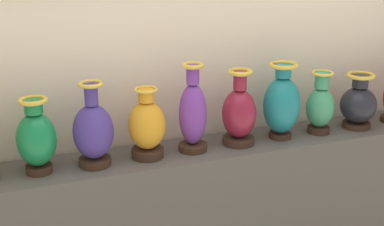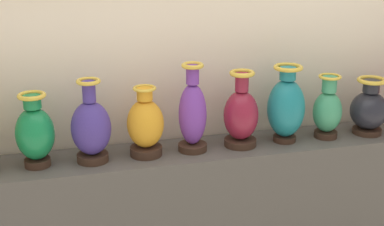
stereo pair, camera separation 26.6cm
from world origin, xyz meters
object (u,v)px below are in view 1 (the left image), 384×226
object	(u,v)px
vase_burgundy	(239,113)
vase_teal	(282,104)
vase_emerald	(36,138)
vase_jade	(320,106)
vase_amber	(147,127)
vase_violet	(193,114)
vase_onyx	(358,104)
vase_indigo	(93,132)

from	to	relation	value
vase_burgundy	vase_teal	size ratio (longest dim) A/B	0.97
vase_emerald	vase_jade	size ratio (longest dim) A/B	1.04
vase_teal	vase_amber	bearing A→B (deg)	-179.94
vase_violet	vase_onyx	bearing A→B (deg)	-0.63
vase_emerald	vase_teal	distance (m)	1.19
vase_emerald	vase_jade	xyz separation A→B (m)	(1.41, -0.01, -0.01)
vase_teal	vase_jade	xyz separation A→B (m)	(0.22, -0.00, -0.04)
vase_emerald	vase_jade	world-z (taller)	vase_emerald
vase_indigo	vase_teal	size ratio (longest dim) A/B	1.00
vase_amber	vase_teal	distance (m)	0.70
vase_jade	vase_onyx	bearing A→B (deg)	-0.99
vase_violet	vase_teal	bearing A→B (deg)	-0.16
vase_amber	vase_teal	size ratio (longest dim) A/B	0.86
vase_violet	vase_burgundy	world-z (taller)	vase_violet
vase_amber	vase_violet	distance (m)	0.23
vase_emerald	vase_amber	bearing A→B (deg)	-0.20
vase_emerald	vase_teal	size ratio (longest dim) A/B	0.87
vase_indigo	vase_amber	bearing A→B (deg)	1.59
vase_violet	vase_burgundy	distance (m)	0.24
vase_violet	vase_jade	bearing A→B (deg)	-0.51
vase_onyx	vase_indigo	bearing A→B (deg)	179.95
vase_burgundy	vase_amber	bearing A→B (deg)	-179.86
vase_amber	vase_jade	world-z (taller)	vase_amber
vase_burgundy	vase_teal	bearing A→B (deg)	-0.10
vase_indigo	vase_burgundy	xyz separation A→B (m)	(0.71, 0.01, -0.00)
vase_emerald	vase_jade	bearing A→B (deg)	-0.24
vase_emerald	vase_teal	xyz separation A→B (m)	(1.19, -0.00, 0.02)
vase_indigo	vase_burgundy	distance (m)	0.71
vase_emerald	vase_indigo	world-z (taller)	vase_indigo
vase_burgundy	vase_jade	xyz separation A→B (m)	(0.46, -0.01, -0.01)
vase_teal	vase_emerald	bearing A→B (deg)	179.95
vase_amber	vase_burgundy	distance (m)	0.46
vase_amber	vase_violet	world-z (taller)	vase_violet
vase_amber	vase_teal	world-z (taller)	vase_teal
vase_amber	vase_violet	size ratio (longest dim) A/B	0.78
vase_emerald	vase_onyx	xyz separation A→B (m)	(1.64, -0.01, -0.03)
vase_indigo	vase_amber	xyz separation A→B (m)	(0.25, 0.01, -0.01)
vase_violet	vase_onyx	xyz separation A→B (m)	(0.93, -0.01, -0.05)
vase_jade	vase_onyx	distance (m)	0.23
vase_amber	vase_burgundy	xyz separation A→B (m)	(0.46, 0.00, 0.01)
vase_teal	vase_jade	world-z (taller)	vase_teal
vase_violet	vase_jade	world-z (taller)	vase_violet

